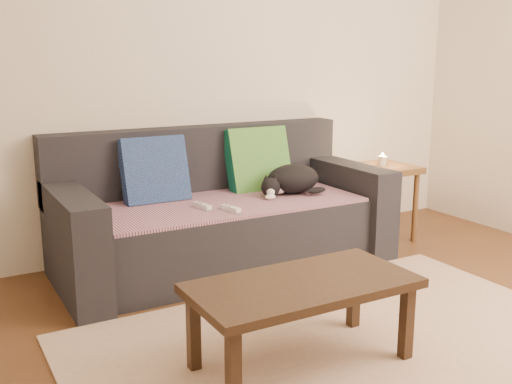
% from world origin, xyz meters
% --- Properties ---
extents(ground, '(4.50, 4.50, 0.00)m').
position_xyz_m(ground, '(0.00, 0.00, 0.00)').
color(ground, brown).
rests_on(ground, ground).
extents(back_wall, '(4.50, 0.04, 2.60)m').
position_xyz_m(back_wall, '(0.00, 2.00, 1.30)').
color(back_wall, beige).
rests_on(back_wall, ground).
extents(sofa, '(2.10, 0.94, 0.87)m').
position_xyz_m(sofa, '(0.00, 1.57, 0.31)').
color(sofa, '#232328').
rests_on(sofa, ground).
extents(throw_blanket, '(1.66, 0.74, 0.02)m').
position_xyz_m(throw_blanket, '(0.00, 1.48, 0.43)').
color(throw_blanket, '#402647').
rests_on(throw_blanket, sofa).
extents(cushion_navy, '(0.41, 0.21, 0.43)m').
position_xyz_m(cushion_navy, '(-0.38, 1.74, 0.63)').
color(cushion_navy, '#111E4C').
rests_on(cushion_navy, throw_blanket).
extents(cushion_green, '(0.44, 0.23, 0.46)m').
position_xyz_m(cushion_green, '(0.37, 1.74, 0.63)').
color(cushion_green, '#0D583E').
rests_on(cushion_green, throw_blanket).
extents(cat, '(0.50, 0.40, 0.19)m').
position_xyz_m(cat, '(0.47, 1.48, 0.53)').
color(cat, black).
rests_on(cat, throw_blanket).
extents(wii_remote_a, '(0.06, 0.15, 0.03)m').
position_xyz_m(wii_remote_a, '(-0.21, 1.39, 0.46)').
color(wii_remote_a, white).
rests_on(wii_remote_a, throw_blanket).
extents(wii_remote_b, '(0.06, 0.15, 0.03)m').
position_xyz_m(wii_remote_b, '(-0.09, 1.25, 0.46)').
color(wii_remote_b, white).
rests_on(wii_remote_b, throw_blanket).
extents(side_table, '(0.44, 0.44, 0.55)m').
position_xyz_m(side_table, '(1.27, 1.50, 0.46)').
color(side_table, brown).
rests_on(side_table, ground).
extents(candle, '(0.06, 0.06, 0.09)m').
position_xyz_m(candle, '(1.27, 1.50, 0.59)').
color(candle, beige).
rests_on(candle, side_table).
extents(rug, '(2.50, 1.80, 0.01)m').
position_xyz_m(rug, '(0.00, 0.15, 0.01)').
color(rug, tan).
rests_on(rug, ground).
extents(coffee_table, '(0.98, 0.49, 0.39)m').
position_xyz_m(coffee_table, '(-0.28, 0.21, 0.34)').
color(coffee_table, '#332113').
rests_on(coffee_table, rug).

